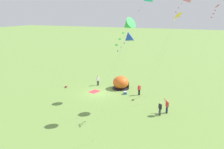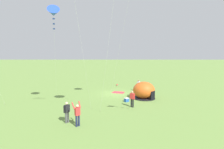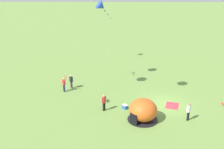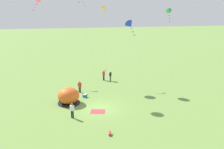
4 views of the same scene
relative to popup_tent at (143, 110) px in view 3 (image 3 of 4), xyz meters
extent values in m
plane|color=olive|center=(3.47, -2.53, -1.00)|extent=(300.00, 300.00, 0.00)
ellipsoid|color=#D8591E|center=(0.01, -0.01, 0.05)|extent=(2.70, 2.60, 2.10)
cylinder|color=black|center=(0.01, -0.01, -0.95)|extent=(2.81, 2.81, 0.10)
cube|color=black|center=(-0.90, 0.89, -0.45)|extent=(0.65, 0.66, 1.10)
cube|color=#CC333D|center=(3.08, -3.36, -0.99)|extent=(2.00, 1.73, 0.01)
cube|color=#2659B2|center=(2.28, 1.56, -0.81)|extent=(0.63, 0.61, 0.38)
cube|color=white|center=(2.28, 1.56, -0.59)|extent=(0.64, 0.62, 0.06)
cylinder|color=red|center=(3.13, -8.72, -0.83)|extent=(0.29, 0.36, 0.22)
sphere|color=beige|center=(3.19, -8.47, -0.80)|extent=(0.19, 0.19, 0.19)
cylinder|color=#D83F3F|center=(3.19, -8.47, -0.71)|extent=(0.24, 0.24, 0.06)
cylinder|color=beige|center=(3.06, -8.58, -0.91)|extent=(0.07, 0.07, 0.17)
cylinder|color=beige|center=(3.25, -8.63, -0.91)|extent=(0.07, 0.07, 0.17)
cylinder|color=#1E2347|center=(6.65, 8.63, -0.56)|extent=(0.15, 0.15, 0.88)
cylinder|color=#1E2347|center=(6.49, 8.51, -0.56)|extent=(0.15, 0.15, 0.88)
cube|color=red|center=(6.57, 8.57, 0.18)|extent=(0.45, 0.42, 0.60)
sphere|color=beige|center=(6.57, 8.57, 0.61)|extent=(0.22, 0.22, 0.22)
cylinder|color=red|center=(6.87, 8.61, 0.65)|extent=(0.34, 0.32, 0.50)
cylinder|color=red|center=(6.45, 8.29, 0.65)|extent=(0.26, 0.38, 0.50)
cylinder|color=#4C4C51|center=(7.63, 7.95, -0.56)|extent=(0.15, 0.15, 0.88)
cylinder|color=#4C4C51|center=(7.50, 7.80, -0.56)|extent=(0.15, 0.15, 0.88)
cube|color=black|center=(7.56, 7.88, 0.18)|extent=(0.43, 0.44, 0.60)
sphere|color=beige|center=(7.56, 7.88, 0.61)|extent=(0.22, 0.22, 0.22)
cylinder|color=black|center=(7.73, 8.06, 0.18)|extent=(0.09, 0.09, 0.58)
cylinder|color=black|center=(7.40, 7.69, 0.18)|extent=(0.09, 0.09, 0.58)
cylinder|color=black|center=(0.14, -4.26, -0.56)|extent=(0.15, 0.15, 0.88)
cylinder|color=black|center=(-0.01, -4.14, -0.56)|extent=(0.15, 0.15, 0.88)
cube|color=white|center=(0.07, -4.20, 0.18)|extent=(0.45, 0.43, 0.60)
sphere|color=#9E7051|center=(0.07, -4.20, 0.61)|extent=(0.22, 0.22, 0.22)
cylinder|color=white|center=(0.26, -4.36, 0.18)|extent=(0.09, 0.09, 0.58)
cylinder|color=white|center=(-0.13, -4.04, 0.18)|extent=(0.09, 0.09, 0.58)
cylinder|color=black|center=(1.78, 3.72, -0.56)|extent=(0.15, 0.15, 0.88)
cylinder|color=black|center=(1.94, 3.61, -0.56)|extent=(0.15, 0.15, 0.88)
cube|color=red|center=(1.86, 3.67, 0.18)|extent=(0.45, 0.42, 0.60)
sphere|color=tan|center=(1.86, 3.67, 0.61)|extent=(0.22, 0.22, 0.22)
cylinder|color=red|center=(1.66, 3.81, 0.18)|extent=(0.09, 0.09, 0.58)
cylinder|color=red|center=(2.06, 3.52, 0.18)|extent=(0.09, 0.09, 0.58)
cylinder|color=silver|center=(4.15, 7.21, 5.92)|extent=(1.91, 4.22, 13.83)
cylinder|color=brown|center=(5.10, 5.10, -0.97)|extent=(0.03, 0.03, 0.06)
cylinder|color=silver|center=(16.41, 4.76, 4.66)|extent=(1.39, 3.84, 11.32)
cylinder|color=brown|center=(15.72, 2.84, -0.97)|extent=(0.03, 0.03, 0.06)
cube|color=green|center=(16.74, 5.68, 8.78)|extent=(0.20, 0.16, 0.12)
cylinder|color=silver|center=(6.45, 6.72, 4.97)|extent=(0.80, 4.70, 11.93)
cylinder|color=brown|center=(6.05, 4.38, -0.97)|extent=(0.03, 0.03, 0.06)
cylinder|color=silver|center=(10.33, 1.90, 3.74)|extent=(1.59, 4.71, 9.47)
cylinder|color=brown|center=(11.12, -0.45, -0.97)|extent=(0.03, 0.03, 0.06)
cone|color=blue|center=(9.54, 4.25, 8.47)|extent=(1.54, 1.66, 1.42)
cube|color=blue|center=(9.68, 3.86, 7.96)|extent=(0.20, 0.16, 0.12)
cube|color=blue|center=(9.79, 3.52, 7.52)|extent=(0.21, 0.13, 0.12)
cube|color=blue|center=(9.90, 3.18, 7.09)|extent=(0.21, 0.08, 0.12)
cylinder|color=silver|center=(2.98, 1.69, 5.97)|extent=(2.48, 5.24, 13.93)
cylinder|color=brown|center=(4.22, -0.93, -0.97)|extent=(0.03, 0.03, 0.06)
camera|label=1|loc=(32.43, 11.77, 11.18)|focal=35.00mm
camera|label=2|loc=(3.85, 21.40, 4.52)|focal=28.00mm
camera|label=3|loc=(-21.59, 2.41, 11.13)|focal=42.00mm
camera|label=4|loc=(-1.46, -26.35, 10.09)|focal=35.00mm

